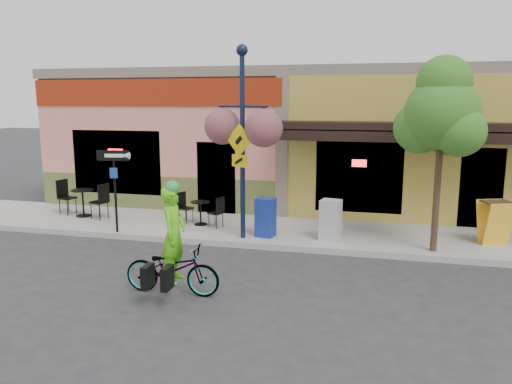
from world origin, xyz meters
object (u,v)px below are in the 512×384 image
newspaper_box_blue (266,217)px  bicycle (172,269)px  lamp_post (242,144)px  newspaper_box_grey (330,220)px  one_way_sign (115,192)px  street_tree (439,155)px  cyclist_rider (174,248)px  building (331,136)px

newspaper_box_blue → bicycle: bearing=-92.5°
lamp_post → newspaper_box_grey: size_ratio=4.67×
one_way_sign → street_tree: (7.82, 0.23, 1.12)m
cyclist_rider → newspaper_box_grey: cyclist_rider is taller
one_way_sign → cyclist_rider: bearing=-58.7°
lamp_post → newspaper_box_blue: lamp_post is taller
bicycle → newspaper_box_blue: 3.85m
cyclist_rider → one_way_sign: bearing=41.8°
street_tree → building: bearing=114.5°
bicycle → newspaper_box_blue: newspaper_box_blue is taller
bicycle → lamp_post: lamp_post is taller
building → lamp_post: bearing=-102.7°
one_way_sign → street_tree: street_tree is taller
lamp_post → newspaper_box_blue: (0.52, 0.26, -1.85)m
newspaper_box_blue → newspaper_box_grey: newspaper_box_grey is taller
street_tree → bicycle: bearing=-144.7°
lamp_post → one_way_sign: bearing=-151.0°
building → bicycle: bearing=-100.5°
lamp_post → street_tree: size_ratio=1.07×
building → cyclist_rider: 10.32m
building → one_way_sign: 8.43m
lamp_post → newspaper_box_blue: size_ratio=4.78×
bicycle → newspaper_box_grey: 4.55m
building → street_tree: 7.27m
one_way_sign → newspaper_box_blue: bearing=-3.9°
bicycle → newspaper_box_grey: bearing=-34.5°
one_way_sign → newspaper_box_blue: size_ratio=2.18×
building → cyclist_rider: bearing=-100.2°
newspaper_box_grey → street_tree: bearing=3.2°
lamp_post → newspaper_box_grey: 2.83m
building → bicycle: size_ratio=10.09×
bicycle → lamp_post: size_ratio=0.39×
cyclist_rider → newspaper_box_blue: size_ratio=1.80×
building → newspaper_box_grey: building is taller
bicycle → lamp_post: (0.38, 3.48, 2.01)m
lamp_post → street_tree: (4.50, -0.03, -0.14)m
cyclist_rider → lamp_post: (0.33, 3.48, 1.60)m
bicycle → one_way_sign: one_way_sign is taller
newspaper_box_blue → newspaper_box_grey: bearing=12.9°
building → newspaper_box_grey: (0.65, -6.28, -1.60)m
one_way_sign → street_tree: bearing=-9.9°
bicycle → building: bearing=-11.5°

